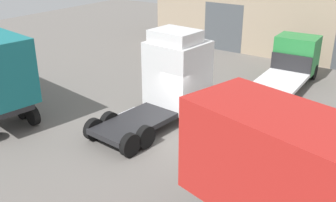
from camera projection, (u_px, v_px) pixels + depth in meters
name	position (u px, v px, depth m)	size (l,w,h in m)	color
ground_plane	(172.00, 135.00, 17.55)	(60.00, 60.00, 0.00)	slate
warehouse_building	(302.00, 14.00, 29.60)	(22.69, 7.26, 5.55)	tan
tractor_unit_white	(172.00, 78.00, 18.66)	(2.98, 6.33, 4.26)	silver
flatbed_truck_green	(290.00, 63.00, 23.29)	(2.72, 7.94, 2.67)	#28843D
oil_drum	(319.00, 130.00, 17.10)	(0.58, 0.58, 0.88)	#B22D23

